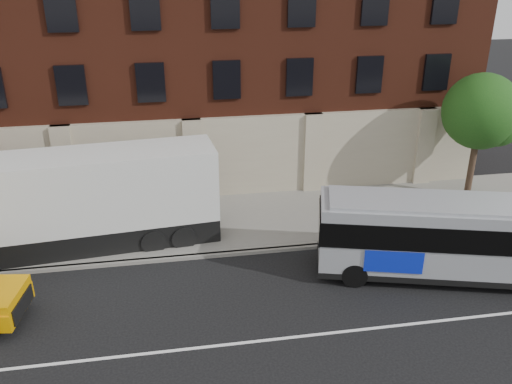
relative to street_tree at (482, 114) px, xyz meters
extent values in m
plane|color=black|center=(-13.54, -9.48, -4.41)|extent=(120.00, 120.00, 0.00)
cube|color=gray|center=(-13.54, -0.48, -4.33)|extent=(60.00, 6.00, 0.15)
cube|color=gray|center=(-13.54, -3.48, -4.33)|extent=(60.00, 0.25, 0.15)
cube|color=white|center=(-13.54, -8.98, -4.40)|extent=(60.00, 0.12, 0.01)
cube|color=#562214|center=(-13.54, 7.52, 3.24)|extent=(30.00, 10.00, 15.00)
cube|color=#B3A88E|center=(-13.54, 2.37, -2.26)|extent=(30.00, 0.35, 4.00)
cube|color=#B3A88E|center=(-19.54, 2.27, -2.26)|extent=(0.90, 0.55, 4.00)
cube|color=#B3A88E|center=(-13.54, 2.27, -2.26)|extent=(0.90, 0.55, 4.00)
cube|color=#B3A88E|center=(-7.54, 2.27, -2.26)|extent=(0.90, 0.55, 4.00)
cube|color=#B3A88E|center=(-1.54, 2.27, -2.26)|extent=(0.90, 0.55, 4.00)
cube|color=black|center=(-18.79, 2.44, 1.54)|extent=(1.30, 0.20, 1.80)
cube|color=black|center=(-15.29, 2.44, 1.54)|extent=(1.30, 0.20, 1.80)
cube|color=black|center=(-11.79, 2.44, 1.54)|extent=(1.30, 0.20, 1.80)
cube|color=black|center=(-8.29, 2.44, 1.54)|extent=(1.30, 0.20, 1.80)
cube|color=black|center=(-4.79, 2.44, 1.54)|extent=(1.30, 0.20, 1.80)
cube|color=black|center=(-1.29, 2.44, 1.54)|extent=(1.30, 0.20, 1.80)
cube|color=black|center=(-18.79, 2.44, 4.74)|extent=(1.30, 0.20, 1.80)
cube|color=black|center=(-15.29, 2.44, 4.74)|extent=(1.30, 0.20, 1.80)
cube|color=black|center=(-11.79, 2.44, 4.74)|extent=(1.30, 0.20, 1.80)
cube|color=black|center=(-8.29, 2.44, 4.74)|extent=(1.30, 0.20, 1.80)
cube|color=black|center=(-4.79, 2.44, 4.74)|extent=(1.30, 0.20, 1.80)
cube|color=black|center=(-1.29, 2.44, 4.74)|extent=(1.30, 0.20, 1.80)
cube|color=black|center=(-18.04, 2.30, -2.66)|extent=(2.60, 0.15, 2.80)
cube|color=black|center=(-12.04, 2.30, -2.66)|extent=(2.60, 0.15, 2.80)
cube|color=black|center=(-6.04, 2.30, -2.66)|extent=(2.60, 0.15, 2.80)
cylinder|color=#36271B|center=(-0.04, 0.02, -2.76)|extent=(0.32, 0.32, 3.00)
sphere|color=#184915|center=(-0.04, 0.02, 0.14)|extent=(3.60, 3.60, 3.60)
sphere|color=#184915|center=(0.66, -0.38, -0.36)|extent=(2.20, 2.20, 2.20)
sphere|color=#184915|center=(-0.64, 0.42, -0.26)|extent=(2.00, 2.00, 2.00)
cube|color=#969AA0|center=(-3.70, -6.61, -2.72)|extent=(11.64, 5.34, 2.71)
cube|color=black|center=(-3.70, -6.61, -3.98)|extent=(11.70, 5.40, 0.24)
cube|color=#969AA0|center=(-3.70, -6.61, -1.31)|extent=(11.02, 4.91, 0.11)
cube|color=black|center=(-3.70, -6.61, -2.26)|extent=(11.74, 5.44, 0.95)
cube|color=#0D24C6|center=(-6.96, -6.97, -3.22)|extent=(2.03, 0.60, 0.86)
cylinder|color=black|center=(-8.21, -6.48, -3.93)|extent=(0.99, 0.53, 0.95)
cylinder|color=black|center=(-7.63, -4.40, -3.93)|extent=(0.99, 0.53, 0.95)
cube|color=black|center=(-19.79, -6.72, -3.69)|extent=(0.30, 1.63, 0.56)
cylinder|color=black|center=(-20.52, -5.59, -4.00)|extent=(0.85, 0.40, 0.82)
cylinder|color=silver|center=(-20.52, -5.59, -4.00)|extent=(0.49, 0.37, 0.45)
cube|color=black|center=(-19.06, -1.88, -3.84)|extent=(12.60, 3.66, 1.14)
cube|color=white|center=(-19.06, -1.88, -1.77)|extent=(12.61, 3.70, 3.00)
cylinder|color=black|center=(-15.55, -2.74, -3.89)|extent=(1.06, 0.39, 1.04)
cylinder|color=black|center=(-15.77, -0.37, -3.89)|extent=(1.06, 0.39, 1.04)
cylinder|color=black|center=(-14.31, -2.63, -3.89)|extent=(1.06, 0.39, 1.04)
cylinder|color=black|center=(-14.54, -0.26, -3.89)|extent=(1.06, 0.39, 1.04)
camera|label=1|loc=(-14.64, -22.60, 6.96)|focal=37.85mm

